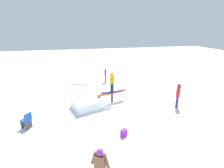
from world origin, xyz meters
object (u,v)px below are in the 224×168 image
(bystander_brown, at_px, (100,167))
(backpack_on_snow, at_px, (124,133))
(bystander_red, at_px, (178,94))
(main_rider_on_rail, at_px, (112,82))
(loose_snowboard_white, at_px, (156,155))
(loose_snowboard_coral, at_px, (81,85))
(bystander_purple, at_px, (105,74))
(rail_feature, at_px, (112,94))
(folding_chair, at_px, (27,121))

(bystander_brown, bearing_deg, backpack_on_snow, 91.08)
(bystander_red, relative_size, bystander_brown, 1.05)
(main_rider_on_rail, xyz_separation_m, loose_snowboard_white, (0.55, -5.59, -1.45))
(backpack_on_snow, bearing_deg, loose_snowboard_coral, -115.58)
(bystander_purple, relative_size, backpack_on_snow, 4.08)
(bystander_purple, height_order, loose_snowboard_coral, bystander_purple)
(loose_snowboard_coral, bearing_deg, bystander_purple, -149.35)
(rail_feature, xyz_separation_m, bystander_red, (3.98, -1.72, 0.29))
(main_rider_on_rail, height_order, bystander_red, main_rider_on_rail)
(bystander_brown, bearing_deg, folding_chair, 158.19)
(bystander_brown, bearing_deg, main_rider_on_rail, 106.29)
(bystander_purple, bearing_deg, loose_snowboard_white, -165.46)
(loose_snowboard_coral, height_order, folding_chair, folding_chair)
(folding_chair, bearing_deg, backpack_on_snow, 106.14)
(bystander_brown, height_order, loose_snowboard_coral, bystander_brown)
(loose_snowboard_white, bearing_deg, backpack_on_snow, 134.73)
(bystander_brown, bearing_deg, loose_snowboard_white, 54.44)
(bystander_red, bearing_deg, rail_feature, 105.77)
(rail_feature, xyz_separation_m, loose_snowboard_coral, (-1.92, 4.26, -0.60))
(bystander_purple, distance_m, loose_snowboard_coral, 2.48)
(bystander_red, relative_size, loose_snowboard_white, 1.28)
(bystander_red, xyz_separation_m, bystander_brown, (-5.90, -4.86, -0.05))
(bystander_brown, relative_size, loose_snowboard_coral, 1.06)
(main_rider_on_rail, height_order, bystander_brown, main_rider_on_rail)
(loose_snowboard_coral, bearing_deg, bystander_red, 158.59)
(main_rider_on_rail, distance_m, bystander_brown, 6.88)
(rail_feature, relative_size, bystander_purple, 1.59)
(rail_feature, bearing_deg, bystander_purple, 66.74)
(bystander_brown, bearing_deg, bystander_red, 72.03)
(backpack_on_snow, bearing_deg, loose_snowboard_white, 83.39)
(backpack_on_snow, bearing_deg, bystander_brown, 22.22)
(bystander_purple, xyz_separation_m, loose_snowboard_white, (0.12, -10.13, -0.77))
(folding_chair, bearing_deg, bystander_purple, 178.01)
(bystander_brown, distance_m, backpack_on_snow, 3.09)
(rail_feature, xyz_separation_m, main_rider_on_rail, (0.00, 0.00, 0.84))
(folding_chair, relative_size, backpack_on_snow, 2.59)
(rail_feature, bearing_deg, folding_chair, -174.30)
(folding_chair, bearing_deg, bystander_brown, 72.80)
(bystander_red, distance_m, loose_snowboard_coral, 8.45)
(bystander_purple, xyz_separation_m, loose_snowboard_coral, (-2.35, -0.27, -0.77))
(loose_snowboard_white, xyz_separation_m, backpack_on_snow, (-0.90, 1.57, 0.16))
(loose_snowboard_coral, height_order, loose_snowboard_white, same)
(bystander_purple, height_order, backpack_on_snow, bystander_purple)
(main_rider_on_rail, relative_size, bystander_purple, 1.12)
(bystander_red, bearing_deg, loose_snowboard_coral, 83.73)
(bystander_brown, bearing_deg, bystander_purple, 110.62)
(bystander_purple, height_order, loose_snowboard_white, bystander_purple)
(bystander_red, bearing_deg, folding_chair, 132.22)
(rail_feature, height_order, bystander_brown, bystander_brown)
(bystander_brown, distance_m, loose_snowboard_white, 2.79)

